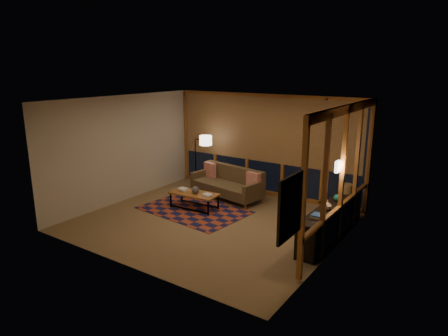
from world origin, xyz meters
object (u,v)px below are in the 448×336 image
Objects in this scene: sofa at (227,183)px; bookshelf at (332,220)px; coffee_table at (194,201)px; floor_lamp at (196,161)px.

sofa is 0.72× the size of bookshelf.
sofa is 1.14m from coffee_table.
floor_lamp is at bearing 122.71° from coffee_table.
bookshelf is at bearing -15.04° from floor_lamp.
sofa is at bearing -12.71° from floor_lamp.
bookshelf is (3.34, 0.27, 0.15)m from coffee_table.
sofa reaches higher than bookshelf.
coffee_table is at bearing -91.33° from sofa.
sofa is 1.31m from floor_lamp.
floor_lamp is at bearing 177.90° from sofa.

